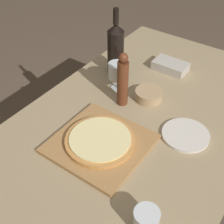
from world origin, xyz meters
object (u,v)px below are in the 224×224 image
(wine_bottle, at_px, (116,48))
(small_bowl, at_px, (149,95))
(pizza, at_px, (100,140))
(pepper_mill, at_px, (123,81))
(wine_glass, at_px, (117,71))

(wine_bottle, distance_m, small_bowl, 0.31)
(wine_bottle, bearing_deg, pizza, -61.63)
(pizza, distance_m, small_bowl, 0.38)
(pizza, relative_size, pepper_mill, 1.07)
(pizza, distance_m, pepper_mill, 0.31)
(wine_bottle, height_order, pepper_mill, wine_bottle)
(wine_bottle, height_order, small_bowl, wine_bottle)
(pepper_mill, xyz_separation_m, small_bowl, (0.09, 0.10, -0.10))
(pepper_mill, xyz_separation_m, wine_glass, (-0.09, 0.08, -0.03))
(pepper_mill, height_order, wine_glass, pepper_mill)
(wine_bottle, xyz_separation_m, wine_glass, (0.09, -0.12, -0.04))
(pepper_mill, bearing_deg, small_bowl, 49.00)
(wine_bottle, relative_size, pepper_mill, 1.32)
(pizza, height_order, wine_bottle, wine_bottle)
(pepper_mill, relative_size, small_bowl, 2.00)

